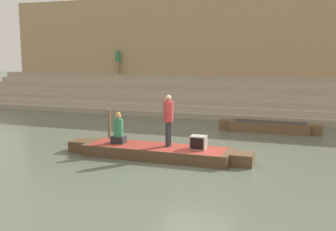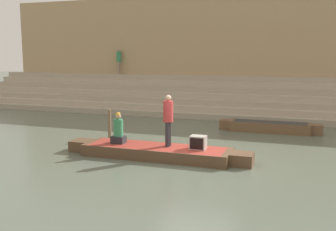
# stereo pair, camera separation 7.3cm
# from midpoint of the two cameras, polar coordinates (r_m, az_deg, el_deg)

# --- Properties ---
(ground_plane) EXTENTS (120.00, 120.00, 0.00)m
(ground_plane) POSITION_cam_midpoint_polar(r_m,az_deg,el_deg) (13.14, 4.24, -6.73)
(ground_plane) COLOR #566051
(ghat_steps) EXTENTS (36.00, 4.02, 2.24)m
(ghat_steps) POSITION_cam_midpoint_polar(r_m,az_deg,el_deg) (23.61, 11.35, 1.99)
(ghat_steps) COLOR tan
(ghat_steps) RESTS_ON ground
(back_wall) EXTENTS (34.20, 1.28, 7.32)m
(back_wall) POSITION_cam_midpoint_polar(r_m,az_deg,el_deg) (25.47, 12.21, 8.83)
(back_wall) COLOR tan
(back_wall) RESTS_ON ground
(rowboat_main) EXTENTS (6.62, 1.53, 0.39)m
(rowboat_main) POSITION_cam_midpoint_polar(r_m,az_deg,el_deg) (13.64, -1.54, -5.22)
(rowboat_main) COLOR brown
(rowboat_main) RESTS_ON ground
(person_standing) EXTENTS (0.34, 0.34, 1.78)m
(person_standing) POSITION_cam_midpoint_polar(r_m,az_deg,el_deg) (13.39, 0.18, -0.19)
(person_standing) COLOR #28282D
(person_standing) RESTS_ON rowboat_main
(person_rowing) EXTENTS (0.48, 0.37, 1.12)m
(person_rowing) POSITION_cam_midpoint_polar(r_m,az_deg,el_deg) (14.10, -7.07, -2.18)
(person_rowing) COLOR #28282D
(person_rowing) RESTS_ON rowboat_main
(tv_set) EXTENTS (0.52, 0.43, 0.45)m
(tv_set) POSITION_cam_midpoint_polar(r_m,az_deg,el_deg) (13.17, 4.55, -3.92)
(tv_set) COLOR #9E998E
(tv_set) RESTS_ON rowboat_main
(moored_boat_shore) EXTENTS (4.61, 1.00, 0.45)m
(moored_boat_shore) POSITION_cam_midpoint_polar(r_m,az_deg,el_deg) (18.74, 14.63, -1.57)
(moored_boat_shore) COLOR brown
(moored_boat_shore) RESTS_ON ground
(mooring_post) EXTENTS (0.14, 0.14, 1.25)m
(mooring_post) POSITION_cam_midpoint_polar(r_m,az_deg,el_deg) (16.72, -8.37, -1.27)
(mooring_post) COLOR brown
(mooring_post) RESTS_ON ground
(person_on_steps) EXTENTS (0.32, 0.32, 1.71)m
(person_on_steps) POSITION_cam_midpoint_polar(r_m,az_deg,el_deg) (27.24, -7.08, 8.10)
(person_on_steps) COLOR gray
(person_on_steps) RESTS_ON ghat_steps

